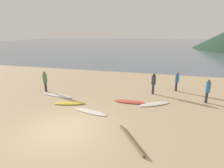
{
  "coord_description": "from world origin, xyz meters",
  "views": [
    {
      "loc": [
        4.18,
        -6.75,
        4.47
      ],
      "look_at": [
        0.72,
        6.14,
        0.6
      ],
      "focal_mm": 29.08,
      "sensor_mm": 36.0,
      "label": 1
    }
  ],
  "objects_px": {
    "surfboard_0": "(57,95)",
    "surfboard_1": "(69,103)",
    "driftwood_log": "(131,139)",
    "person_1": "(45,80)",
    "person_2": "(153,82)",
    "surfboard_2": "(90,112)",
    "person_0": "(208,89)",
    "surfboard_3": "(130,102)",
    "surfboard_4": "(154,104)",
    "person_3": "(177,80)"
  },
  "relations": [
    {
      "from": "surfboard_0",
      "to": "surfboard_1",
      "type": "bearing_deg",
      "value": -25.82
    },
    {
      "from": "surfboard_1",
      "to": "driftwood_log",
      "type": "bearing_deg",
      "value": -49.66
    },
    {
      "from": "person_1",
      "to": "driftwood_log",
      "type": "bearing_deg",
      "value": -163.93
    },
    {
      "from": "person_1",
      "to": "person_2",
      "type": "xyz_separation_m",
      "value": [
        8.01,
        1.57,
        -0.0
      ]
    },
    {
      "from": "person_1",
      "to": "person_2",
      "type": "relative_size",
      "value": 1.0
    },
    {
      "from": "surfboard_2",
      "to": "person_0",
      "type": "distance_m",
      "value": 7.56
    },
    {
      "from": "surfboard_2",
      "to": "surfboard_3",
      "type": "relative_size",
      "value": 1.02
    },
    {
      "from": "surfboard_0",
      "to": "surfboard_3",
      "type": "distance_m",
      "value": 5.32
    },
    {
      "from": "person_0",
      "to": "person_2",
      "type": "height_order",
      "value": "person_2"
    },
    {
      "from": "surfboard_0",
      "to": "surfboard_2",
      "type": "xyz_separation_m",
      "value": [
        3.4,
        -2.01,
        -0.0
      ]
    },
    {
      "from": "surfboard_0",
      "to": "surfboard_4",
      "type": "bearing_deg",
      "value": 11.4
    },
    {
      "from": "surfboard_3",
      "to": "person_0",
      "type": "height_order",
      "value": "person_0"
    },
    {
      "from": "surfboard_4",
      "to": "person_1",
      "type": "bearing_deg",
      "value": 144.13
    },
    {
      "from": "person_1",
      "to": "person_3",
      "type": "height_order",
      "value": "person_1"
    },
    {
      "from": "surfboard_1",
      "to": "surfboard_3",
      "type": "relative_size",
      "value": 0.94
    },
    {
      "from": "person_2",
      "to": "person_1",
      "type": "bearing_deg",
      "value": 75.28
    },
    {
      "from": "person_3",
      "to": "driftwood_log",
      "type": "relative_size",
      "value": 0.66
    },
    {
      "from": "surfboard_2",
      "to": "driftwood_log",
      "type": "height_order",
      "value": "driftwood_log"
    },
    {
      "from": "surfboard_0",
      "to": "surfboard_3",
      "type": "bearing_deg",
      "value": 11.2
    },
    {
      "from": "surfboard_0",
      "to": "driftwood_log",
      "type": "height_order",
      "value": "driftwood_log"
    },
    {
      "from": "driftwood_log",
      "to": "person_0",
      "type": "bearing_deg",
      "value": 53.88
    },
    {
      "from": "surfboard_4",
      "to": "driftwood_log",
      "type": "relative_size",
      "value": 0.9
    },
    {
      "from": "surfboard_0",
      "to": "surfboard_2",
      "type": "relative_size",
      "value": 1.21
    },
    {
      "from": "surfboard_0",
      "to": "person_3",
      "type": "height_order",
      "value": "person_3"
    },
    {
      "from": "person_1",
      "to": "person_2",
      "type": "height_order",
      "value": "same"
    },
    {
      "from": "surfboard_0",
      "to": "surfboard_4",
      "type": "xyz_separation_m",
      "value": [
        6.9,
        0.13,
        0.0
      ]
    },
    {
      "from": "surfboard_3",
      "to": "driftwood_log",
      "type": "relative_size",
      "value": 0.89
    },
    {
      "from": "surfboard_0",
      "to": "person_3",
      "type": "distance_m",
      "value": 9.09
    },
    {
      "from": "person_1",
      "to": "person_3",
      "type": "relative_size",
      "value": 1.03
    },
    {
      "from": "surfboard_1",
      "to": "surfboard_3",
      "type": "height_order",
      "value": "surfboard_1"
    },
    {
      "from": "surfboard_2",
      "to": "person_3",
      "type": "distance_m",
      "value": 7.39
    },
    {
      "from": "surfboard_2",
      "to": "surfboard_4",
      "type": "distance_m",
      "value": 4.1
    },
    {
      "from": "surfboard_0",
      "to": "surfboard_1",
      "type": "distance_m",
      "value": 2.02
    },
    {
      "from": "surfboard_2",
      "to": "surfboard_3",
      "type": "bearing_deg",
      "value": 60.85
    },
    {
      "from": "surfboard_1",
      "to": "person_3",
      "type": "distance_m",
      "value": 8.2
    },
    {
      "from": "person_0",
      "to": "person_2",
      "type": "relative_size",
      "value": 0.98
    },
    {
      "from": "surfboard_0",
      "to": "person_1",
      "type": "bearing_deg",
      "value": 165.02
    },
    {
      "from": "surfboard_2",
      "to": "person_3",
      "type": "bearing_deg",
      "value": 60.34
    },
    {
      "from": "person_0",
      "to": "driftwood_log",
      "type": "distance_m",
      "value": 6.87
    },
    {
      "from": "person_0",
      "to": "person_1",
      "type": "relative_size",
      "value": 0.98
    },
    {
      "from": "surfboard_3",
      "to": "person_0",
      "type": "bearing_deg",
      "value": 14.27
    },
    {
      "from": "surfboard_2",
      "to": "driftwood_log",
      "type": "xyz_separation_m",
      "value": [
        2.71,
        -2.19,
        0.03
      ]
    },
    {
      "from": "surfboard_2",
      "to": "person_0",
      "type": "height_order",
      "value": "person_0"
    },
    {
      "from": "surfboard_4",
      "to": "driftwood_log",
      "type": "bearing_deg",
      "value": -132.86
    },
    {
      "from": "person_3",
      "to": "driftwood_log",
      "type": "distance_m",
      "value": 7.94
    },
    {
      "from": "surfboard_1",
      "to": "surfboard_2",
      "type": "distance_m",
      "value": 1.95
    },
    {
      "from": "person_0",
      "to": "person_2",
      "type": "xyz_separation_m",
      "value": [
        -3.43,
        0.88,
        0.02
      ]
    },
    {
      "from": "surfboard_2",
      "to": "driftwood_log",
      "type": "distance_m",
      "value": 3.48
    },
    {
      "from": "surfboard_1",
      "to": "person_0",
      "type": "bearing_deg",
      "value": 0.55
    },
    {
      "from": "surfboard_4",
      "to": "surfboard_1",
      "type": "bearing_deg",
      "value": 161.57
    }
  ]
}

